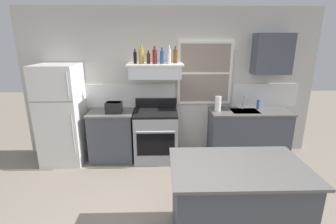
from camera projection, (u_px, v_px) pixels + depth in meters
The scene contains 19 objects.
back_wall at pixel (171, 83), 4.63m from camera, with size 5.40×0.11×2.70m.
refrigerator at pixel (62, 115), 4.34m from camera, with size 0.70×0.72×1.75m.
counter_left_of_stove at pixel (112, 135), 4.54m from camera, with size 0.79×0.63×0.91m.
toaster at pixel (114, 107), 4.31m from camera, with size 0.30×0.20×0.19m.
stove_range at pixel (156, 135), 4.52m from camera, with size 0.76×0.69×1.09m.
range_hood_shelf at pixel (155, 71), 4.29m from camera, with size 0.96×0.52×0.24m.
bottle_balsamic_dark at pixel (135, 57), 4.24m from camera, with size 0.06×0.06×0.25m.
bottle_champagne_gold_foil at pixel (141, 56), 4.24m from camera, with size 0.08×0.08×0.31m.
bottle_brown_stout at pixel (149, 58), 4.23m from camera, with size 0.06×0.06×0.21m.
bottle_red_label_wine at pixel (155, 56), 4.17m from camera, with size 0.07×0.07×0.29m.
bottle_blue_liqueur at pixel (162, 57), 4.18m from camera, with size 0.07×0.07×0.27m.
bottle_clear_tall at pixel (169, 56), 4.19m from camera, with size 0.06×0.06×0.31m.
bottle_amber_wine at pixel (175, 56), 4.27m from camera, with size 0.07×0.07×0.29m.
counter_right_with_sink at pixel (248, 134), 4.60m from camera, with size 1.43×0.63×0.91m.
sink_faucet at pixel (244, 100), 4.52m from camera, with size 0.03×0.17×0.28m.
paper_towel_roll at pixel (218, 103), 4.42m from camera, with size 0.11×0.11×0.27m, color white.
dish_soap_bottle at pixel (258, 104), 4.55m from camera, with size 0.06×0.06×0.18m, color blue.
kitchen_island at pixel (236, 203), 2.66m from camera, with size 1.40×0.90×0.91m.
upper_cabinet_right at pixel (272, 54), 4.34m from camera, with size 0.64×0.32×0.70m.
Camera 1 is at (-0.14, -2.36, 2.15)m, focal length 26.52 mm.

